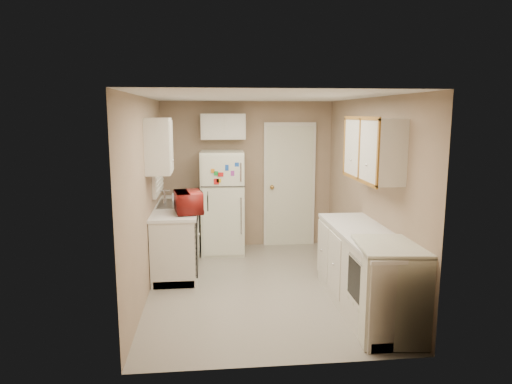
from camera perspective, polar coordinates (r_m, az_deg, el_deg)
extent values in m
plane|color=#AAA499|center=(6.02, 0.49, -11.67)|extent=(3.80, 3.80, 0.00)
plane|color=white|center=(5.61, 0.53, 11.81)|extent=(3.80, 3.80, 0.00)
plane|color=gray|center=(5.71, -13.59, -0.59)|extent=(3.80, 3.80, 0.00)
plane|color=gray|center=(6.01, 13.90, -0.10)|extent=(3.80, 3.80, 0.00)
plane|color=gray|center=(7.56, -1.07, 2.16)|extent=(2.80, 2.80, 0.00)
plane|color=gray|center=(3.85, 3.63, -5.29)|extent=(2.80, 2.80, 0.00)
cube|color=silver|center=(6.72, -9.77, -5.48)|extent=(0.60, 1.80, 0.90)
cube|color=black|center=(6.12, -7.43, -6.55)|extent=(0.03, 0.58, 0.72)
cube|color=gray|center=(6.77, -9.78, -1.79)|extent=(0.54, 0.74, 0.16)
imported|color=maroon|center=(6.11, -8.40, -1.18)|extent=(0.55, 0.36, 0.34)
imported|color=white|center=(6.99, -10.09, -0.27)|extent=(0.09, 0.09, 0.17)
cube|color=silver|center=(6.69, -12.20, 4.40)|extent=(0.10, 0.98, 1.08)
cube|color=silver|center=(5.84, -12.08, 5.62)|extent=(0.30, 0.45, 0.70)
cube|color=silver|center=(7.25, -4.19, -1.30)|extent=(0.69, 0.67, 1.62)
cube|color=silver|center=(7.32, -4.15, 8.17)|extent=(0.70, 0.30, 0.40)
cube|color=silver|center=(7.64, 4.20, 0.85)|extent=(0.86, 0.06, 2.08)
cube|color=silver|center=(5.36, 13.41, -9.56)|extent=(0.60, 2.00, 0.90)
cube|color=silver|center=(4.83, 16.23, -11.56)|extent=(0.71, 0.84, 0.95)
cube|color=silver|center=(5.42, 14.44, 5.23)|extent=(0.30, 1.20, 0.70)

